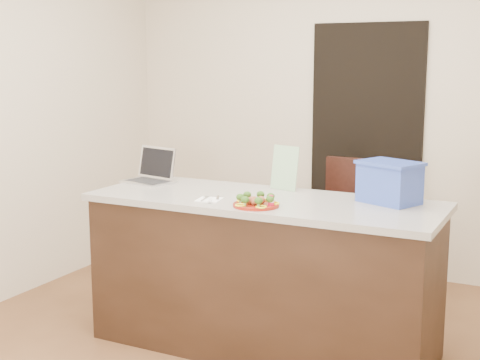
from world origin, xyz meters
The scene contains 15 objects.
room_shell centered at (0.00, 0.00, 1.62)m, with size 4.00×4.00×4.00m.
doorway centered at (0.10, 1.98, 1.00)m, with size 0.90×0.02×2.00m, color black.
island centered at (0.00, 0.25, 0.46)m, with size 2.06×0.76×0.92m.
plate centered at (0.06, 0.03, 0.93)m, with size 0.25×0.25×0.02m.
meatballs centered at (0.06, 0.03, 0.95)m, with size 0.10×0.10×0.04m.
broccoli centered at (0.06, 0.03, 0.97)m, with size 0.21×0.21×0.04m.
pepper_rings centered at (0.06, 0.03, 0.94)m, with size 0.25×0.24×0.01m.
napkin centered at (-0.25, 0.06, 0.92)m, with size 0.13×0.13×0.01m, color white.
fork centered at (-0.27, 0.06, 0.93)m, with size 0.03×0.13×0.00m.
knife centered at (-0.22, 0.04, 0.93)m, with size 0.06×0.18×0.01m.
yogurt_bottle centered at (0.15, 0.03, 0.95)m, with size 0.03×0.03×0.07m.
laptop centered at (-0.88, 0.41, 0.98)m, with size 0.36×0.31×0.22m.
leaflet centered at (0.01, 0.54, 1.06)m, with size 0.19×0.00×0.27m, color silver.
blue_box centered at (0.68, 0.45, 1.04)m, with size 0.39×0.35×0.24m.
chair centered at (0.26, 1.14, 0.59)m, with size 0.47×0.47×1.04m.
Camera 1 is at (1.58, -3.20, 1.71)m, focal length 50.00 mm.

